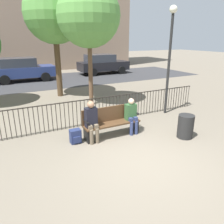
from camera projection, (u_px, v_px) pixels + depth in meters
ground_plane at (143, 161)px, 5.48m from camera, size 80.00×80.00×0.00m
park_bench at (111, 120)px, 6.80m from camera, size 1.82×0.45×0.92m
seated_person_0 at (92, 119)px, 6.33m from camera, size 0.34×0.39×1.25m
seated_person_1 at (131, 114)px, 6.93m from camera, size 0.34×0.39×1.15m
backpack at (76, 136)px, 6.38m from camera, size 0.31×0.27×0.42m
fence_railing at (96, 109)px, 7.73m from camera, size 9.01×0.03×0.95m
tree_0 at (54, 13)px, 10.35m from camera, size 2.88×2.88×5.49m
tree_1 at (89, 16)px, 8.94m from camera, size 2.62×2.62×5.12m
lamp_post at (170, 46)px, 8.16m from camera, size 0.28×0.28×4.04m
street_surface at (45, 81)px, 15.56m from camera, size 24.00×6.00×0.01m
parked_car_0 at (22, 69)px, 15.27m from camera, size 4.20×1.94×1.62m
parked_car_1 at (102, 64)px, 18.44m from camera, size 4.20×1.94×1.62m
trash_bin at (186, 126)px, 6.69m from camera, size 0.48×0.48×0.73m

